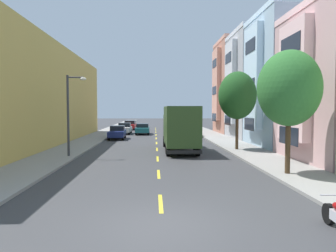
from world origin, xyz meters
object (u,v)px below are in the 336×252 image
object	(u,v)px
street_tree_nearest	(289,89)
parked_suv_orange	(184,124)
street_tree_second	(237,96)
parked_wagon_red	(130,125)
parked_hatchback_champagne	(192,130)
street_lamp	(71,108)
moving_teal_sedan	(143,129)
parked_hatchback_white	(125,128)
delivery_box_truck	(180,126)
parked_hatchback_navy	(117,132)
parked_hatchback_charcoal	(180,124)

from	to	relation	value
street_tree_nearest	parked_suv_orange	distance (m)	33.91
street_tree_second	parked_wagon_red	world-z (taller)	street_tree_second
street_tree_nearest	parked_suv_orange	world-z (taller)	street_tree_nearest
parked_wagon_red	parked_hatchback_champagne	bearing A→B (deg)	-58.46
street_tree_second	street_lamp	xyz separation A→B (m)	(-12.32, -3.10, -1.02)
parked_wagon_red	moving_teal_sedan	world-z (taller)	parked_wagon_red
street_tree_second	parked_suv_orange	size ratio (longest dim) A/B	1.28
street_tree_nearest	moving_teal_sedan	bearing A→B (deg)	106.90
street_tree_second	parked_hatchback_white	bearing A→B (deg)	120.62
delivery_box_truck	moving_teal_sedan	xyz separation A→B (m)	(-3.60, 17.66, -1.24)
street_tree_nearest	parked_wagon_red	distance (m)	38.84
street_lamp	parked_hatchback_navy	bearing A→B (deg)	83.53
parked_hatchback_white	parked_wagon_red	size ratio (longest dim) A/B	0.85
street_tree_nearest	parked_wagon_red	world-z (taller)	street_tree_nearest
street_lamp	moving_teal_sedan	xyz separation A→B (m)	(4.12, 20.55, -2.66)
parked_hatchback_champagne	parked_suv_orange	size ratio (longest dim) A/B	0.83
street_tree_nearest	street_lamp	size ratio (longest dim) A/B	1.10
parked_hatchback_champagne	parked_suv_orange	xyz separation A→B (m)	(0.03, 10.64, 0.23)
street_tree_nearest	street_tree_second	xyz separation A→B (m)	(-0.00, 9.54, 0.08)
delivery_box_truck	parked_suv_orange	distance (m)	24.51
street_lamp	street_tree_second	bearing A→B (deg)	14.10
parked_hatchback_champagne	moving_teal_sedan	distance (m)	7.35
parked_wagon_red	parked_hatchback_white	bearing A→B (deg)	-90.08
street_tree_second	street_lamp	world-z (taller)	street_tree_second
delivery_box_truck	parked_hatchback_white	world-z (taller)	delivery_box_truck
delivery_box_truck	parked_hatchback_white	xyz separation A→B (m)	(-6.09, 18.26, -1.23)
street_tree_nearest	parked_wagon_red	bearing A→B (deg)	106.01
parked_hatchback_white	parked_suv_orange	xyz separation A→B (m)	(8.71, 6.09, 0.23)
parked_hatchback_white	moving_teal_sedan	xyz separation A→B (m)	(2.48, -0.60, -0.01)
parked_suv_orange	delivery_box_truck	bearing A→B (deg)	-96.16
parked_hatchback_white	parked_suv_orange	bearing A→B (deg)	34.97
delivery_box_truck	parked_wagon_red	xyz separation A→B (m)	(-6.07, 27.84, -1.18)
parked_hatchback_navy	parked_suv_orange	world-z (taller)	parked_suv_orange
delivery_box_truck	parked_hatchback_champagne	size ratio (longest dim) A/B	1.91
parked_wagon_red	street_lamp	bearing A→B (deg)	-93.07
street_tree_second	parked_hatchback_white	size ratio (longest dim) A/B	1.54
parked_hatchback_charcoal	parked_wagon_red	world-z (taller)	same
parked_hatchback_champagne	parked_hatchback_charcoal	bearing A→B (deg)	89.81
parked_hatchback_champagne	parked_wagon_red	bearing A→B (deg)	121.54
street_tree_nearest	parked_hatchback_charcoal	distance (m)	42.35
street_tree_nearest	parked_suv_orange	bearing A→B (deg)	93.35
street_lamp	parked_wagon_red	size ratio (longest dim) A/B	1.17
street_tree_nearest	parked_hatchback_white	xyz separation A→B (m)	(-10.68, 27.59, -3.59)
parked_hatchback_charcoal	moving_teal_sedan	world-z (taller)	parked_hatchback_charcoal
street_tree_nearest	parked_suv_orange	xyz separation A→B (m)	(-1.97, 33.68, -3.36)
street_lamp	delivery_box_truck	size ratio (longest dim) A/B	0.72
street_tree_nearest	moving_teal_sedan	size ratio (longest dim) A/B	1.35
moving_teal_sedan	parked_hatchback_navy	bearing A→B (deg)	-110.30
delivery_box_truck	parked_wagon_red	distance (m)	28.52
delivery_box_truck	moving_teal_sedan	size ratio (longest dim) A/B	1.71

